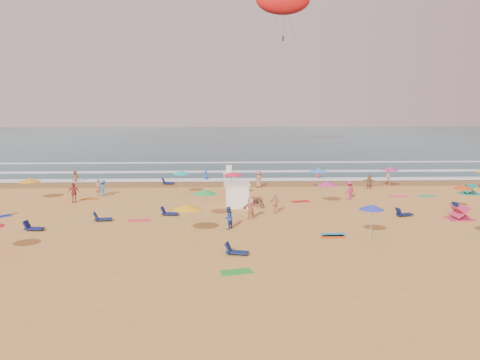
{
  "coord_description": "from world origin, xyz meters",
  "views": [
    {
      "loc": [
        0.15,
        -39.87,
        8.84
      ],
      "look_at": [
        1.79,
        6.0,
        1.5
      ],
      "focal_mm": 35.0,
      "sensor_mm": 36.0,
      "label": 1
    }
  ],
  "objects": [
    {
      "name": "towels",
      "position": [
        -0.02,
        -3.31,
        0.01
      ],
      "size": [
        46.12,
        21.71,
        0.03
      ],
      "color": "red",
      "rests_on": "ground"
    },
    {
      "name": "cabana",
      "position": [
        1.36,
        0.56,
        1.0
      ],
      "size": [
        2.0,
        2.0,
        2.0
      ],
      "primitive_type": "cube",
      "color": "white",
      "rests_on": "ground"
    },
    {
      "name": "cabana_roof",
      "position": [
        1.36,
        0.56,
        2.06
      ],
      "size": [
        2.2,
        2.2,
        0.12
      ],
      "primitive_type": "cube",
      "color": "silver",
      "rests_on": "cabana"
    },
    {
      "name": "bicycle",
      "position": [
        3.26,
        0.26,
        0.44
      ],
      "size": [
        1.26,
        1.77,
        0.88
      ],
      "primitive_type": "imported",
      "rotation": [
        0.0,
        0.0,
        0.45
      ],
      "color": "black",
      "rests_on": "ground"
    },
    {
      "name": "beach_umbrellas",
      "position": [
        3.25,
        -0.18,
        2.12
      ],
      "size": [
        61.57,
        23.49,
        0.8
      ],
      "color": "red",
      "rests_on": "ground"
    },
    {
      "name": "lifeguard_stand",
      "position": [
        0.72,
        10.04,
        1.05
      ],
      "size": [
        1.2,
        1.2,
        2.1
      ],
      "primitive_type": null,
      "color": "white",
      "rests_on": "ground"
    },
    {
      "name": "beachgoers",
      "position": [
        1.16,
        4.72,
        0.82
      ],
      "size": [
        38.34,
        23.86,
        2.09
      ],
      "color": "tan",
      "rests_on": "ground"
    },
    {
      "name": "surf_foam",
      "position": [
        0.0,
        21.32,
        0.1
      ],
      "size": [
        200.0,
        18.7,
        0.05
      ],
      "color": "white",
      "rests_on": "ground"
    },
    {
      "name": "ocean",
      "position": [
        0.0,
        84.0,
        0.0
      ],
      "size": [
        220.0,
        140.0,
        0.18
      ],
      "primitive_type": "cube",
      "color": "#0C4756",
      "rests_on": "ground"
    },
    {
      "name": "ground",
      "position": [
        0.0,
        0.0,
        0.0
      ],
      "size": [
        220.0,
        220.0,
        0.0
      ],
      "primitive_type": "plane",
      "color": "gold",
      "rests_on": "ground"
    },
    {
      "name": "loungers",
      "position": [
        4.33,
        -2.51,
        0.17
      ],
      "size": [
        46.09,
        26.24,
        0.34
      ],
      "color": "#0F1E4C",
      "rests_on": "ground"
    },
    {
      "name": "wet_sand",
      "position": [
        0.0,
        12.5,
        0.01
      ],
      "size": [
        220.0,
        220.0,
        0.0
      ],
      "primitive_type": "plane",
      "color": "olive",
      "rests_on": "ground"
    },
    {
      "name": "popup_tents",
      "position": [
        21.87,
        0.54,
        0.6
      ],
      "size": [
        8.38,
        12.13,
        1.2
      ],
      "color": "#D02E5C",
      "rests_on": "ground"
    }
  ]
}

